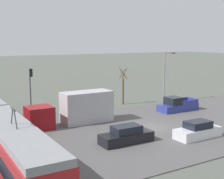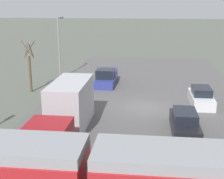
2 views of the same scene
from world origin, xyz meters
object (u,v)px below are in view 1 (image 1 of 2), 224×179
(box_truck, at_px, (76,109))
(street_tree, at_px, (123,88))
(pickup_truck, at_px, (177,105))
(sedan_car_1, at_px, (126,136))
(street_lamp_near_crossing, at_px, (165,73))
(sedan_car_0, at_px, (198,131))
(traffic_light_pole, at_px, (31,86))

(box_truck, distance_m, street_tree, 11.84)
(box_truck, height_order, pickup_truck, box_truck)
(sedan_car_1, xyz_separation_m, street_lamp_near_crossing, (13.09, -15.36, 3.50))
(pickup_truck, relative_size, street_lamp_near_crossing, 0.73)
(street_tree, bearing_deg, sedan_car_0, 171.47)
(box_truck, bearing_deg, street_tree, -57.71)
(box_truck, height_order, sedan_car_1, box_truck)
(pickup_truck, xyz_separation_m, sedan_car_1, (-7.15, 12.34, -0.05))
(box_truck, relative_size, traffic_light_pole, 1.66)
(street_tree, relative_size, street_lamp_near_crossing, 0.72)
(sedan_car_1, distance_m, street_tree, 16.95)
(pickup_truck, bearing_deg, sedan_car_1, 120.07)
(pickup_truck, bearing_deg, traffic_light_pole, 66.25)
(box_truck, relative_size, street_lamp_near_crossing, 1.28)
(sedan_car_0, distance_m, sedan_car_1, 6.72)
(sedan_car_0, bearing_deg, sedan_car_1, -108.27)
(sedan_car_0, bearing_deg, box_truck, -143.47)
(sedan_car_1, bearing_deg, street_tree, 148.34)
(sedan_car_1, bearing_deg, pickup_truck, 120.07)
(sedan_car_0, relative_size, traffic_light_pole, 0.81)
(traffic_light_pole, xyz_separation_m, street_tree, (-0.01, -12.91, -1.23))
(street_lamp_near_crossing, bearing_deg, street_tree, 78.97)
(sedan_car_1, bearing_deg, traffic_light_pole, -164.21)
(traffic_light_pole, bearing_deg, street_tree, -90.03)
(sedan_car_1, xyz_separation_m, traffic_light_pole, (14.36, 4.06, 2.88))
(sedan_car_0, distance_m, traffic_light_pole, 19.71)
(traffic_light_pole, bearing_deg, box_truck, -155.15)
(box_truck, distance_m, street_lamp_near_crossing, 17.44)
(box_truck, xyz_separation_m, sedan_car_0, (-10.15, -7.52, -0.90))
(pickup_truck, height_order, sedan_car_1, pickup_truck)
(box_truck, distance_m, sedan_car_1, 8.18)
(box_truck, bearing_deg, traffic_light_pole, 24.85)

